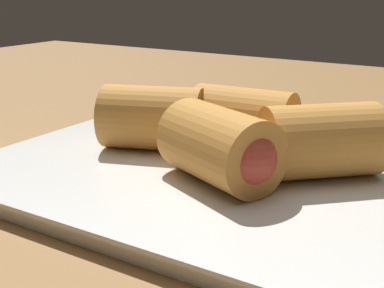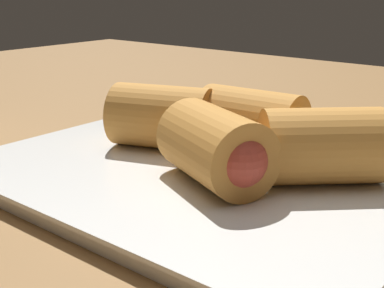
# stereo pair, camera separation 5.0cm
# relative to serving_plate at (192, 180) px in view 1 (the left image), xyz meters

# --- Properties ---
(table_surface) EXTENTS (1.80, 1.40, 0.02)m
(table_surface) POSITION_rel_serving_plate_xyz_m (-0.04, 0.00, -0.02)
(table_surface) COLOR olive
(table_surface) RESTS_ON ground
(serving_plate) EXTENTS (0.35, 0.23, 0.01)m
(serving_plate) POSITION_rel_serving_plate_xyz_m (0.00, 0.00, 0.00)
(serving_plate) COLOR silver
(serving_plate) RESTS_ON table_surface
(roll_front_left) EXTENTS (0.10, 0.08, 0.05)m
(roll_front_left) POSITION_rel_serving_plate_xyz_m (-0.03, 0.01, 0.03)
(roll_front_left) COLOR #C68438
(roll_front_left) RESTS_ON serving_plate
(roll_front_right) EXTENTS (0.10, 0.08, 0.05)m
(roll_front_right) POSITION_rel_serving_plate_xyz_m (0.05, -0.03, 0.03)
(roll_front_right) COLOR #C68438
(roll_front_right) RESTS_ON serving_plate
(roll_back_left) EXTENTS (0.10, 0.06, 0.05)m
(roll_back_left) POSITION_rel_serving_plate_xyz_m (-0.01, -0.07, 0.03)
(roll_back_left) COLOR #C68438
(roll_back_left) RESTS_ON serving_plate
(roll_back_right) EXTENTS (0.10, 0.10, 0.05)m
(roll_back_right) POSITION_rel_serving_plate_xyz_m (-0.09, -0.05, 0.03)
(roll_back_right) COLOR #C68438
(roll_back_right) RESTS_ON serving_plate
(spoon) EXTENTS (0.17, 0.04, 0.01)m
(spoon) POSITION_rel_serving_plate_xyz_m (0.05, -0.15, -0.00)
(spoon) COLOR silver
(spoon) RESTS_ON table_surface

